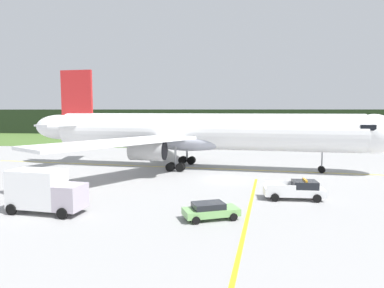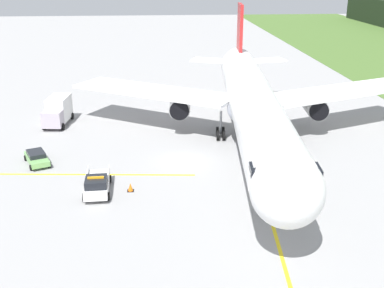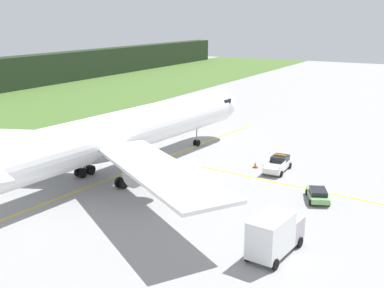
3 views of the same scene
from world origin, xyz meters
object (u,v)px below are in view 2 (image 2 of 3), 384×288
Objects in this scene: staff_car at (37,157)px; apron_cone at (130,187)px; airliner at (252,102)px; catering_truck at (58,111)px; ops_pickup_truck at (97,184)px.

apron_cone is (7.38, 10.05, -0.33)m from staff_car.
airliner reaches higher than catering_truck.
staff_car is (13.55, 0.12, -1.14)m from catering_truck.
apron_cone is (-0.14, 3.00, -0.53)m from ops_pickup_truck.
airliner is 25.67m from catering_truck.
catering_truck reaches higher than ops_pickup_truck.
staff_car is at bearing -136.86° from ops_pickup_truck.
ops_pickup_truck is at bearing -87.29° from apron_cone.
catering_truck is 1.39× the size of staff_car.
staff_car is 5.99× the size of apron_cone.
airliner reaches higher than staff_car.
ops_pickup_truck is 7.24× the size of apron_cone.
catering_truck is at bearing -179.48° from staff_car.
airliner is at bearing 99.08° from staff_car.
catering_truck reaches higher than apron_cone.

